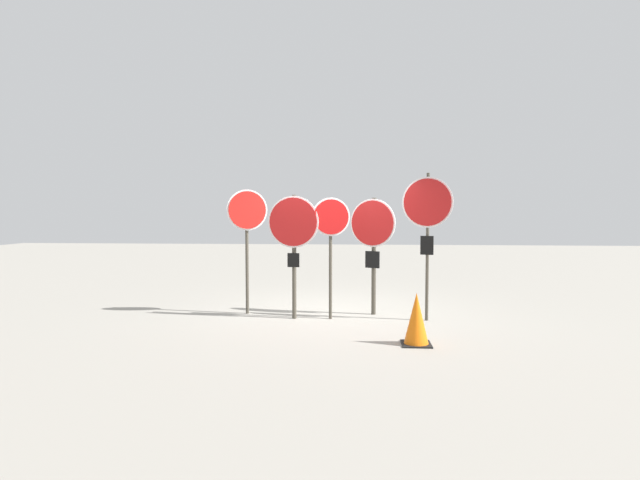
% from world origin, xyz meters
% --- Properties ---
extents(ground_plane, '(40.00, 40.00, 0.00)m').
position_xyz_m(ground_plane, '(0.00, 0.00, 0.00)').
color(ground_plane, gray).
extents(stop_sign_0, '(0.70, 0.31, 2.29)m').
position_xyz_m(stop_sign_0, '(-1.65, -0.01, 1.72)').
color(stop_sign_0, '#474238').
rests_on(stop_sign_0, ground).
extents(stop_sign_1, '(0.90, 0.17, 2.18)m').
position_xyz_m(stop_sign_1, '(-0.74, -0.39, 1.54)').
color(stop_sign_1, '#474238').
rests_on(stop_sign_1, ground).
extents(stop_sign_2, '(0.66, 0.18, 2.13)m').
position_xyz_m(stop_sign_2, '(-0.09, -0.36, 1.61)').
color(stop_sign_2, '#474238').
rests_on(stop_sign_2, ground).
extents(stop_sign_3, '(0.80, 0.39, 2.14)m').
position_xyz_m(stop_sign_3, '(0.65, 0.08, 1.48)').
color(stop_sign_3, '#474238').
rests_on(stop_sign_3, ground).
extents(stop_sign_4, '(0.84, 0.29, 2.55)m').
position_xyz_m(stop_sign_4, '(1.56, -0.37, 1.88)').
color(stop_sign_4, '#474238').
rests_on(stop_sign_4, ground).
extents(traffic_cone_0, '(0.42, 0.42, 0.74)m').
position_xyz_m(traffic_cone_0, '(1.21, -1.95, 0.37)').
color(traffic_cone_0, black).
rests_on(traffic_cone_0, ground).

